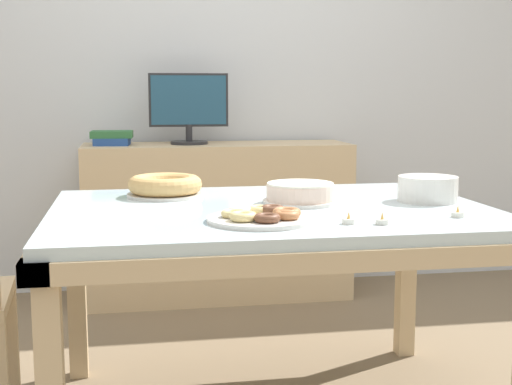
{
  "coord_description": "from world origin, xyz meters",
  "views": [
    {
      "loc": [
        -0.47,
        -2.33,
        1.14
      ],
      "look_at": [
        -0.06,
        -0.07,
        0.81
      ],
      "focal_mm": 50.0,
      "sensor_mm": 36.0,
      "label": 1
    }
  ],
  "objects_px": {
    "plate_stack": "(428,189)",
    "tealight_left_edge": "(382,221)",
    "book_stack": "(112,138)",
    "pastry_platter": "(261,217)",
    "tealight_near_front": "(349,221)",
    "tealight_near_cakes": "(458,214)",
    "cake_chocolate_round": "(300,193)",
    "tealight_centre": "(282,189)",
    "computer_monitor": "(189,109)",
    "cake_golden_bundt": "(165,186)"
  },
  "relations": [
    {
      "from": "plate_stack",
      "to": "tealight_left_edge",
      "type": "xyz_separation_m",
      "value": [
        -0.31,
        -0.39,
        -0.03
      ]
    },
    {
      "from": "book_stack",
      "to": "pastry_platter",
      "type": "relative_size",
      "value": 0.69
    },
    {
      "from": "tealight_near_front",
      "to": "tealight_near_cakes",
      "type": "bearing_deg",
      "value": 7.87
    },
    {
      "from": "pastry_platter",
      "to": "tealight_near_cakes",
      "type": "relative_size",
      "value": 8.13
    },
    {
      "from": "cake_chocolate_round",
      "to": "tealight_centre",
      "type": "relative_size",
      "value": 6.6
    },
    {
      "from": "tealight_near_front",
      "to": "plate_stack",
      "type": "bearing_deg",
      "value": 42.2
    },
    {
      "from": "tealight_left_edge",
      "to": "tealight_near_cakes",
      "type": "bearing_deg",
      "value": 15.45
    },
    {
      "from": "pastry_platter",
      "to": "tealight_near_cakes",
      "type": "height_order",
      "value": "pastry_platter"
    },
    {
      "from": "pastry_platter",
      "to": "tealight_left_edge",
      "type": "distance_m",
      "value": 0.36
    },
    {
      "from": "plate_stack",
      "to": "tealight_near_front",
      "type": "relative_size",
      "value": 5.25
    },
    {
      "from": "book_stack",
      "to": "plate_stack",
      "type": "height_order",
      "value": "book_stack"
    },
    {
      "from": "tealight_near_cakes",
      "to": "tealight_near_front",
      "type": "bearing_deg",
      "value": -172.13
    },
    {
      "from": "tealight_near_cakes",
      "to": "tealight_left_edge",
      "type": "height_order",
      "value": "same"
    },
    {
      "from": "book_stack",
      "to": "tealight_left_edge",
      "type": "relative_size",
      "value": 5.61
    },
    {
      "from": "book_stack",
      "to": "pastry_platter",
      "type": "distance_m",
      "value": 1.84
    },
    {
      "from": "computer_monitor",
      "to": "plate_stack",
      "type": "bearing_deg",
      "value": -64.08
    },
    {
      "from": "book_stack",
      "to": "plate_stack",
      "type": "distance_m",
      "value": 1.87
    },
    {
      "from": "pastry_platter",
      "to": "tealight_near_front",
      "type": "relative_size",
      "value": 8.13
    },
    {
      "from": "tealight_centre",
      "to": "book_stack",
      "type": "bearing_deg",
      "value": 120.41
    },
    {
      "from": "tealight_near_front",
      "to": "tealight_left_edge",
      "type": "xyz_separation_m",
      "value": [
        0.09,
        -0.02,
        0.0
      ]
    },
    {
      "from": "computer_monitor",
      "to": "book_stack",
      "type": "distance_m",
      "value": 0.43
    },
    {
      "from": "cake_golden_bundt",
      "to": "tealight_near_cakes",
      "type": "xyz_separation_m",
      "value": [
        0.87,
        -0.6,
        -0.03
      ]
    },
    {
      "from": "computer_monitor",
      "to": "cake_golden_bundt",
      "type": "bearing_deg",
      "value": -99.01
    },
    {
      "from": "computer_monitor",
      "to": "pastry_platter",
      "type": "distance_m",
      "value": 1.79
    },
    {
      "from": "tealight_near_front",
      "to": "tealight_left_edge",
      "type": "distance_m",
      "value": 0.1
    },
    {
      "from": "tealight_centre",
      "to": "tealight_left_edge",
      "type": "bearing_deg",
      "value": -78.89
    },
    {
      "from": "tealight_centre",
      "to": "tealight_near_front",
      "type": "bearing_deg",
      "value": -86.0
    },
    {
      "from": "cake_chocolate_round",
      "to": "pastry_platter",
      "type": "relative_size",
      "value": 0.81
    },
    {
      "from": "book_stack",
      "to": "cake_chocolate_round",
      "type": "distance_m",
      "value": 1.6
    },
    {
      "from": "cake_chocolate_round",
      "to": "tealight_left_edge",
      "type": "xyz_separation_m",
      "value": [
        0.14,
        -0.43,
        -0.03
      ]
    },
    {
      "from": "cake_chocolate_round",
      "to": "tealight_centre",
      "type": "height_order",
      "value": "cake_chocolate_round"
    },
    {
      "from": "plate_stack",
      "to": "cake_golden_bundt",
      "type": "bearing_deg",
      "value": 162.71
    },
    {
      "from": "plate_stack",
      "to": "tealight_near_cakes",
      "type": "height_order",
      "value": "plate_stack"
    },
    {
      "from": "computer_monitor",
      "to": "tealight_near_cakes",
      "type": "relative_size",
      "value": 10.6
    },
    {
      "from": "cake_chocolate_round",
      "to": "plate_stack",
      "type": "distance_m",
      "value": 0.46
    },
    {
      "from": "plate_stack",
      "to": "pastry_platter",
      "type": "bearing_deg",
      "value": -156.34
    },
    {
      "from": "book_stack",
      "to": "tealight_centre",
      "type": "relative_size",
      "value": 5.61
    },
    {
      "from": "cake_golden_bundt",
      "to": "tealight_centre",
      "type": "distance_m",
      "value": 0.46
    },
    {
      "from": "cake_golden_bundt",
      "to": "pastry_platter",
      "type": "relative_size",
      "value": 0.87
    },
    {
      "from": "book_stack",
      "to": "cake_chocolate_round",
      "type": "bearing_deg",
      "value": -65.15
    },
    {
      "from": "tealight_centre",
      "to": "plate_stack",
      "type": "bearing_deg",
      "value": -36.69
    },
    {
      "from": "book_stack",
      "to": "cake_chocolate_round",
      "type": "relative_size",
      "value": 0.85
    },
    {
      "from": "cake_golden_bundt",
      "to": "tealight_near_cakes",
      "type": "relative_size",
      "value": 7.06
    },
    {
      "from": "plate_stack",
      "to": "tealight_centre",
      "type": "height_order",
      "value": "plate_stack"
    },
    {
      "from": "book_stack",
      "to": "tealight_near_cakes",
      "type": "distance_m",
      "value": 2.11
    },
    {
      "from": "tealight_near_front",
      "to": "tealight_near_cakes",
      "type": "xyz_separation_m",
      "value": [
        0.37,
        0.05,
        0.0
      ]
    },
    {
      "from": "computer_monitor",
      "to": "tealight_near_cakes",
      "type": "height_order",
      "value": "computer_monitor"
    },
    {
      "from": "book_stack",
      "to": "tealight_centre",
      "type": "bearing_deg",
      "value": -59.59
    },
    {
      "from": "tealight_left_edge",
      "to": "plate_stack",
      "type": "bearing_deg",
      "value": 51.58
    },
    {
      "from": "pastry_platter",
      "to": "plate_stack",
      "type": "bearing_deg",
      "value": 23.66
    }
  ]
}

